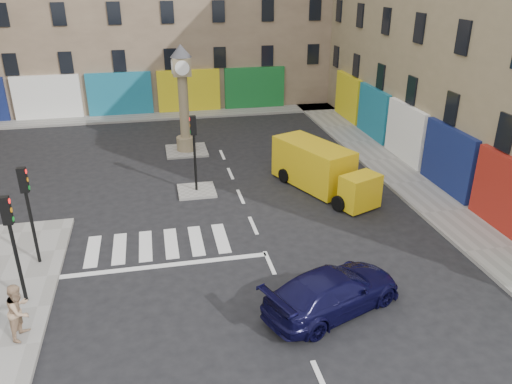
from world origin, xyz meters
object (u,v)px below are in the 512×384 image
object	(u,v)px
traffic_light_left_far	(27,201)
clock_pillar	(183,93)
traffic_light_island	(194,141)
traffic_light_left_near	(11,233)
navy_sedan	(333,291)
pedestrian_tan	(19,311)
yellow_van	(321,169)

from	to	relation	value
traffic_light_left_far	clock_pillar	xyz separation A→B (m)	(6.30, 11.40, 0.93)
traffic_light_island	clock_pillar	bearing A→B (deg)	90.00
traffic_light_left_far	traffic_light_island	size ratio (longest dim) A/B	1.00
traffic_light_left_near	clock_pillar	world-z (taller)	clock_pillar
navy_sedan	pedestrian_tan	distance (m)	9.35
traffic_light_left_far	yellow_van	world-z (taller)	traffic_light_left_far
navy_sedan	pedestrian_tan	world-z (taller)	pedestrian_tan
traffic_light_left_far	navy_sedan	world-z (taller)	traffic_light_left_far
yellow_van	pedestrian_tan	distance (m)	14.78
clock_pillar	yellow_van	world-z (taller)	clock_pillar
pedestrian_tan	navy_sedan	bearing A→B (deg)	-77.41
traffic_light_island	navy_sedan	bearing A→B (deg)	-71.78
traffic_light_left_near	traffic_light_island	world-z (taller)	traffic_light_left_near
traffic_light_island	yellow_van	bearing A→B (deg)	-8.89
traffic_light_left_near	clock_pillar	distance (m)	15.19
traffic_light_left_far	traffic_light_island	bearing A→B (deg)	40.60
traffic_light_left_near	clock_pillar	xyz separation A→B (m)	(6.30, 13.80, 0.93)
clock_pillar	pedestrian_tan	size ratio (longest dim) A/B	3.50
clock_pillar	pedestrian_tan	world-z (taller)	clock_pillar
traffic_light_left_near	yellow_van	world-z (taller)	traffic_light_left_near
clock_pillar	traffic_light_left_far	bearing A→B (deg)	-118.94
traffic_light_island	navy_sedan	distance (m)	10.80
traffic_light_island	yellow_van	world-z (taller)	traffic_light_island
traffic_light_left_far	navy_sedan	distance (m)	10.88
traffic_light_left_far	traffic_light_island	xyz separation A→B (m)	(6.30, 5.40, -0.03)
clock_pillar	pedestrian_tan	xyz separation A→B (m)	(-6.00, -15.57, -2.53)
traffic_light_island	clock_pillar	world-z (taller)	clock_pillar
clock_pillar	pedestrian_tan	bearing A→B (deg)	-111.08
traffic_light_left_near	navy_sedan	world-z (taller)	traffic_light_left_near
traffic_light_left_near	traffic_light_left_far	xyz separation A→B (m)	(0.00, 2.40, 0.00)
traffic_light_left_far	navy_sedan	xyz separation A→B (m)	(9.62, -4.70, -1.92)
traffic_light_island	clock_pillar	distance (m)	6.07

